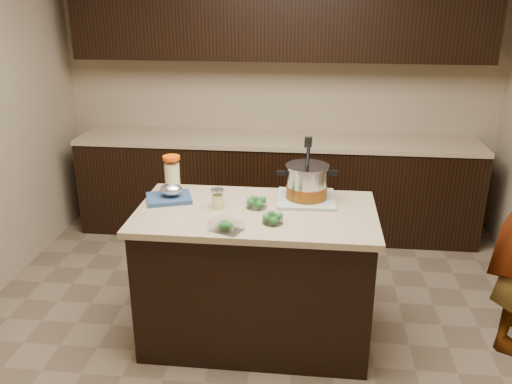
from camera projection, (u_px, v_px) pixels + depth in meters
The scene contains 12 objects.
ground_plane at pixel (256, 335), 3.61m from camera, with size 4.00×4.00×0.00m, color brown.
room_shell at pixel (256, 75), 3.00m from camera, with size 4.04×4.04×2.72m.
back_cabinets at pixel (277, 132), 4.89m from camera, with size 3.60×0.63×2.33m.
island at pixel (256, 275), 3.45m from camera, with size 1.46×0.81×0.90m.
dish_towel at pixel (306, 199), 3.44m from camera, with size 0.36×0.36×0.02m, color #4F7557.
stock_pot at pixel (307, 184), 3.41m from camera, with size 0.38×0.31×0.39m.
lemonade_pitcher at pixel (172, 178), 3.48m from camera, with size 0.12×0.12×0.26m.
mason_jar at pixel (218, 199), 3.31m from camera, with size 0.08×0.08×0.13m.
broccoli_tub_left at pixel (257, 203), 3.33m from camera, with size 0.15×0.15×0.06m.
broccoli_tub_right at pixel (273, 219), 3.11m from camera, with size 0.13×0.13×0.06m.
broccoli_tub_rect at pixel (226, 226), 3.01m from camera, with size 0.20×0.18×0.06m.
blue_tray at pixel (170, 195), 3.44m from camera, with size 0.33×0.30×0.10m.
Camera 1 is at (0.33, -3.02, 2.17)m, focal length 38.00 mm.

